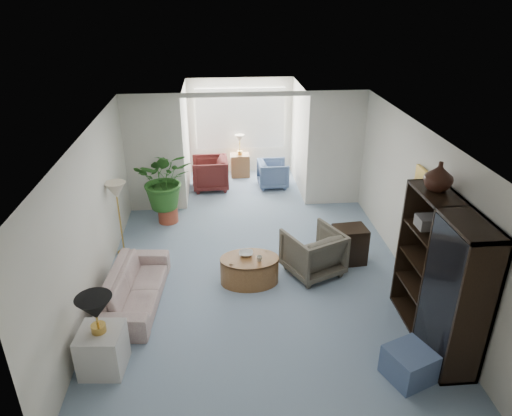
{
  "coord_description": "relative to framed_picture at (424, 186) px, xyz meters",
  "views": [
    {
      "loc": [
        -0.59,
        -6.3,
        4.4
      ],
      "look_at": [
        0.0,
        0.6,
        1.1
      ],
      "focal_mm": 32.89,
      "sensor_mm": 36.0,
      "label": 1
    }
  ],
  "objects": [
    {
      "name": "floor",
      "position": [
        -2.46,
        0.1,
        -1.7
      ],
      "size": [
        6.0,
        6.0,
        0.0
      ],
      "primitive_type": "plane",
      "color": "#8495AE",
      "rests_on": "ground"
    },
    {
      "name": "sunroom_floor",
      "position": [
        -2.46,
        4.2,
        -1.7
      ],
      "size": [
        2.6,
        2.6,
        0.0
      ],
      "primitive_type": "plane",
      "color": "#8495AE",
      "rests_on": "ground"
    },
    {
      "name": "back_pier_left",
      "position": [
        -4.36,
        3.1,
        -0.45
      ],
      "size": [
        1.2,
        0.12,
        2.5
      ],
      "primitive_type": "cube",
      "color": "silver",
      "rests_on": "ground"
    },
    {
      "name": "back_pier_right",
      "position": [
        -0.56,
        3.1,
        -0.45
      ],
      "size": [
        1.2,
        0.12,
        2.5
      ],
      "primitive_type": "cube",
      "color": "silver",
      "rests_on": "ground"
    },
    {
      "name": "back_header",
      "position": [
        -2.46,
        3.1,
        0.75
      ],
      "size": [
        2.6,
        0.12,
        0.1
      ],
      "primitive_type": "cube",
      "color": "silver",
      "rests_on": "back_pier_left"
    },
    {
      "name": "window_pane",
      "position": [
        -2.46,
        5.28,
        -0.3
      ],
      "size": [
        2.2,
        0.02,
        1.5
      ],
      "primitive_type": "cube",
      "color": "white"
    },
    {
      "name": "window_blinds",
      "position": [
        -2.46,
        5.25,
        -0.3
      ],
      "size": [
        2.2,
        0.02,
        1.5
      ],
      "primitive_type": "cube",
      "color": "white"
    },
    {
      "name": "framed_picture",
      "position": [
        0.0,
        0.0,
        0.0
      ],
      "size": [
        0.04,
        0.5,
        0.4
      ],
      "primitive_type": "cube",
      "color": "#BCAF97"
    },
    {
      "name": "sofa",
      "position": [
        -4.37,
        -0.2,
        -1.42
      ],
      "size": [
        0.89,
        1.94,
        0.55
      ],
      "primitive_type": "imported",
      "rotation": [
        0.0,
        0.0,
        1.49
      ],
      "color": "beige",
      "rests_on": "ground"
    },
    {
      "name": "end_table",
      "position": [
        -4.57,
        -1.55,
        -1.41
      ],
      "size": [
        0.57,
        0.57,
        0.58
      ],
      "primitive_type": "cube",
      "rotation": [
        0.0,
        0.0,
        -0.08
      ],
      "color": "beige",
      "rests_on": "ground"
    },
    {
      "name": "table_lamp",
      "position": [
        -4.57,
        -1.55,
        -0.77
      ],
      "size": [
        0.44,
        0.44,
        0.3
      ],
      "primitive_type": "cone",
      "color": "black",
      "rests_on": "end_table"
    },
    {
      "name": "floor_lamp",
      "position": [
        -4.8,
        1.29,
        -0.45
      ],
      "size": [
        0.36,
        0.36,
        0.28
      ],
      "primitive_type": "cone",
      "color": "beige",
      "rests_on": "ground"
    },
    {
      "name": "coffee_table",
      "position": [
        -2.61,
        0.21,
        -1.47
      ],
      "size": [
        1.06,
        1.06,
        0.45
      ],
      "primitive_type": "cylinder",
      "rotation": [
        0.0,
        0.0,
        -0.12
      ],
      "color": "brown",
      "rests_on": "ground"
    },
    {
      "name": "coffee_bowl",
      "position": [
        -2.66,
        0.31,
        -1.22
      ],
      "size": [
        0.25,
        0.25,
        0.06
      ],
      "primitive_type": "imported",
      "rotation": [
        0.0,
        0.0,
        -0.12
      ],
      "color": "beige",
      "rests_on": "coffee_table"
    },
    {
      "name": "coffee_cup",
      "position": [
        -2.46,
        0.11,
        -1.21
      ],
      "size": [
        0.1,
        0.1,
        0.09
      ],
      "primitive_type": "imported",
      "rotation": [
        0.0,
        0.0,
        -0.12
      ],
      "color": "#BDB7A5",
      "rests_on": "coffee_table"
    },
    {
      "name": "wingback_chair",
      "position": [
        -1.53,
        0.4,
        -1.31
      ],
      "size": [
        1.12,
        1.13,
        0.78
      ],
      "primitive_type": "imported",
      "rotation": [
        0.0,
        0.0,
        3.57
      ],
      "color": "#605B4C",
      "rests_on": "ground"
    },
    {
      "name": "side_table_dark",
      "position": [
        -0.83,
        0.7,
        -1.37
      ],
      "size": [
        0.58,
        0.48,
        0.66
      ],
      "primitive_type": "cube",
      "rotation": [
        0.0,
        0.0,
        0.08
      ],
      "color": "black",
      "rests_on": "ground"
    },
    {
      "name": "entertainment_cabinet",
      "position": [
        -0.23,
        -1.32,
        -0.71
      ],
      "size": [
        0.48,
        1.79,
        1.99
      ],
      "primitive_type": "cube",
      "color": "black",
      "rests_on": "ground"
    },
    {
      "name": "cabinet_urn",
      "position": [
        -0.23,
        -0.82,
        0.48
      ],
      "size": [
        0.37,
        0.37,
        0.39
      ],
      "primitive_type": "imported",
      "color": "black",
      "rests_on": "entertainment_cabinet"
    },
    {
      "name": "ottoman",
      "position": [
        -0.81,
        -2.02,
        -1.5
      ],
      "size": [
        0.66,
        0.66,
        0.41
      ],
      "primitive_type": "cube",
      "rotation": [
        0.0,
        0.0,
        0.38
      ],
      "color": "slate",
      "rests_on": "ground"
    },
    {
      "name": "plant_pot",
      "position": [
        -4.11,
        2.52,
        -1.54
      ],
      "size": [
        0.4,
        0.4,
        0.32
      ],
      "primitive_type": "cylinder",
      "color": "#A64730",
      "rests_on": "ground"
    },
    {
      "name": "house_plant",
      "position": [
        -4.11,
        2.52,
        -0.76
      ],
      "size": [
        1.11,
        0.96,
        1.23
      ],
      "primitive_type": "imported",
      "color": "#2A6121",
      "rests_on": "plant_pot"
    },
    {
      "name": "sunroom_chair_blue",
      "position": [
        -1.75,
        4.2,
        -1.38
      ],
      "size": [
        0.72,
        0.71,
        0.64
      ],
      "primitive_type": "imported",
      "rotation": [
        0.0,
        0.0,
        1.6
      ],
      "color": "slate",
      "rests_on": "ground"
    },
    {
      "name": "sunroom_chair_maroon",
      "position": [
        -3.25,
        4.2,
        -1.32
      ],
      "size": [
        0.86,
        0.84,
        0.76
      ],
      "primitive_type": "imported",
      "rotation": [
        0.0,
        0.0,
        -1.54
      ],
      "color": "#551F1D",
      "rests_on": "ground"
    },
    {
      "name": "sunroom_table",
      "position": [
        -2.5,
        4.95,
        -1.42
      ],
      "size": [
        0.48,
        0.38,
        0.57
      ],
      "primitive_type": "cube",
      "rotation": [
        0.0,
        0.0,
        0.03
      ],
      "color": "brown",
      "rests_on": "ground"
    },
    {
      "name": "shelf_clutter",
      "position": [
        -0.28,
        -1.36,
        -0.31
      ],
      "size": [
        0.3,
        1.1,
        0.61
      ],
      "color": "#4A4744",
      "rests_on": "entertainment_cabinet"
    }
  ]
}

